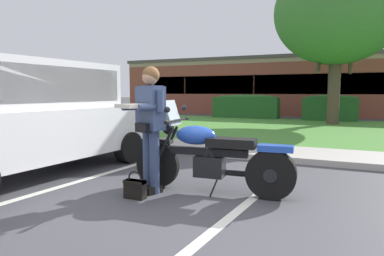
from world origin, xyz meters
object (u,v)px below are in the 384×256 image
rider_person (149,119)px  hedge_center_left (330,107)px  brick_building (338,86)px  handbag (135,187)px  parked_suv_adjacent (27,117)px  motorcycle (217,157)px  hedge_left (246,106)px  shade_tree (337,12)px

rider_person → hedge_center_left: (1.76, 13.08, -0.36)m
hedge_center_left → brick_building: size_ratio=0.09×
handbag → parked_suv_adjacent: 2.54m
rider_person → brick_building: brick_building is taller
handbag → brick_building: brick_building is taller
motorcycle → rider_person: rider_person is taller
parked_suv_adjacent → hedge_left: parked_suv_adjacent is taller
brick_building → motorcycle: bearing=-93.3°
parked_suv_adjacent → brick_building: (4.38, 19.84, 0.78)m
parked_suv_adjacent → hedge_left: size_ratio=1.49×
handbag → hedge_left: hedge_left is taller
rider_person → parked_suv_adjacent: bearing=177.7°
rider_person → shade_tree: 11.78m
parked_suv_adjacent → hedge_left: bearing=89.3°
motorcycle → rider_person: size_ratio=1.32×
rider_person → motorcycle: bearing=23.0°
rider_person → brick_building: 20.05m
parked_suv_adjacent → hedge_center_left: (4.18, 12.98, -0.30)m
shade_tree → brick_building: (0.01, 8.87, -2.79)m
handbag → rider_person: bearing=82.1°
parked_suv_adjacent → hedge_left: (0.17, 12.98, -0.30)m
parked_suv_adjacent → brick_building: 20.33m
rider_person → hedge_left: 13.28m
hedge_center_left → handbag: bearing=-97.7°
brick_building → hedge_left: bearing=-121.6°
motorcycle → handbag: motorcycle is taller
motorcycle → hedge_center_left: (0.93, 12.73, 0.16)m
shade_tree → hedge_center_left: (-0.19, 2.01, -3.87)m
handbag → brick_building: size_ratio=0.01×
hedge_center_left → hedge_left: bearing=180.0°
handbag → parked_suv_adjacent: bearing=170.4°
rider_person → hedge_center_left: 13.20m
shade_tree → brick_building: 9.29m
parked_suv_adjacent → shade_tree: 12.34m
shade_tree → hedge_center_left: bearing=95.4°
handbag → brick_building: bearing=84.3°
parked_suv_adjacent → rider_person: bearing=-2.3°
motorcycle → hedge_center_left: motorcycle is taller
rider_person → parked_suv_adjacent: size_ratio=0.34×
handbag → hedge_center_left: bearing=82.3°
hedge_left → hedge_center_left: bearing=0.0°
motorcycle → shade_tree: (1.12, 10.72, 4.04)m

